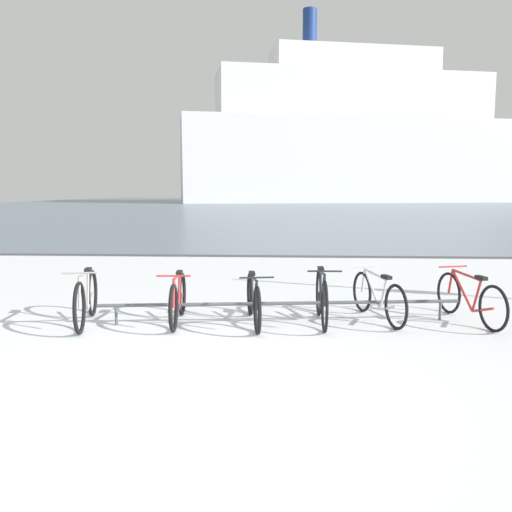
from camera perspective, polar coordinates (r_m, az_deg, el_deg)
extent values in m
cube|color=silver|center=(4.47, -11.38, -18.58)|extent=(80.00, 22.00, 0.08)
cube|color=slate|center=(69.93, 2.36, 5.63)|extent=(80.00, 110.00, 0.08)
cube|color=#47474C|center=(15.05, -0.84, -0.09)|extent=(80.00, 0.50, 0.05)
cylinder|color=#4C5156|center=(7.55, 2.76, -5.15)|extent=(5.16, 0.66, 0.05)
cylinder|color=#4C5156|center=(7.69, -14.92, -6.23)|extent=(0.04, 0.04, 0.28)
cylinder|color=#4C5156|center=(8.17, 19.34, -5.61)|extent=(0.04, 0.04, 0.28)
torus|color=black|center=(7.32, -18.60, -5.36)|extent=(0.19, 0.70, 0.70)
torus|color=black|center=(8.31, -17.33, -3.84)|extent=(0.19, 0.70, 0.70)
cylinder|color=gray|center=(7.62, -18.19, -3.92)|extent=(0.14, 0.53, 0.59)
cylinder|color=gray|center=(7.94, -17.77, -3.63)|extent=(0.07, 0.19, 0.52)
cylinder|color=gray|center=(7.65, -18.16, -1.92)|extent=(0.17, 0.66, 0.08)
cylinder|color=gray|center=(8.11, -17.55, -4.68)|extent=(0.12, 0.45, 0.19)
cylinder|color=gray|center=(7.32, -18.61, -3.75)|extent=(0.06, 0.12, 0.41)
cube|color=black|center=(7.97, -17.76, -1.43)|extent=(0.12, 0.21, 0.05)
cylinder|color=gray|center=(7.31, -18.64, -1.76)|extent=(0.46, 0.11, 0.02)
torus|color=black|center=(7.13, -8.94, -5.60)|extent=(0.10, 0.65, 0.65)
torus|color=black|center=(8.05, -8.03, -4.10)|extent=(0.10, 0.65, 0.65)
cylinder|color=#B22D2D|center=(7.40, -8.64, -4.21)|extent=(0.07, 0.50, 0.55)
cylinder|color=#B22D2D|center=(7.71, -8.34, -3.92)|extent=(0.05, 0.18, 0.49)
cylinder|color=#B22D2D|center=(7.43, -8.60, -2.31)|extent=(0.08, 0.62, 0.08)
cylinder|color=#B22D2D|center=(7.87, -8.20, -4.91)|extent=(0.07, 0.42, 0.18)
cylinder|color=#B22D2D|center=(7.12, -8.93, -4.07)|extent=(0.04, 0.11, 0.38)
cube|color=black|center=(7.73, -8.31, -1.80)|extent=(0.10, 0.21, 0.05)
cylinder|color=#B22D2D|center=(7.12, -8.93, -2.14)|extent=(0.46, 0.06, 0.02)
torus|color=black|center=(6.94, 0.14, -5.89)|extent=(0.15, 0.65, 0.65)
torus|color=black|center=(7.98, -0.63, -4.15)|extent=(0.15, 0.65, 0.65)
cylinder|color=#1E2328|center=(7.25, -0.14, -4.40)|extent=(0.12, 0.56, 0.54)
cylinder|color=#1E2328|center=(7.60, -0.39, -4.04)|extent=(0.07, 0.20, 0.48)
cylinder|color=#1E2328|center=(7.29, -0.20, -2.46)|extent=(0.14, 0.70, 0.08)
cylinder|color=#1E2328|center=(7.78, -0.49, -5.01)|extent=(0.11, 0.47, 0.18)
cylinder|color=#1E2328|center=(6.94, 0.11, -4.32)|extent=(0.05, 0.12, 0.38)
cube|color=black|center=(7.63, -0.44, -1.89)|extent=(0.11, 0.21, 0.05)
cylinder|color=#1E2328|center=(6.94, 0.08, -2.35)|extent=(0.46, 0.09, 0.02)
torus|color=black|center=(7.07, 7.45, -5.46)|extent=(0.05, 0.70, 0.70)
torus|color=black|center=(8.00, 6.83, -3.97)|extent=(0.05, 0.70, 0.70)
cylinder|color=#1E2328|center=(7.35, 7.25, -3.96)|extent=(0.05, 0.50, 0.60)
cylinder|color=#1E2328|center=(7.65, 7.04, -3.69)|extent=(0.04, 0.18, 0.53)
cylinder|color=#1E2328|center=(7.37, 7.23, -1.85)|extent=(0.05, 0.62, 0.09)
cylinder|color=#1E2328|center=(7.82, 6.94, -4.83)|extent=(0.04, 0.42, 0.19)
cylinder|color=#1E2328|center=(7.06, 7.45, -3.76)|extent=(0.04, 0.11, 0.42)
cube|color=black|center=(7.67, 7.03, -1.38)|extent=(0.08, 0.20, 0.05)
cylinder|color=#1E2328|center=(7.05, 7.46, -1.65)|extent=(0.46, 0.03, 0.02)
torus|color=black|center=(8.37, 11.42, -3.82)|extent=(0.22, 0.62, 0.63)
torus|color=black|center=(7.41, 14.94, -5.35)|extent=(0.22, 0.62, 0.63)
cylinder|color=silver|center=(8.04, 12.49, -3.49)|extent=(0.20, 0.56, 0.53)
cylinder|color=silver|center=(7.73, 13.63, -4.12)|extent=(0.09, 0.20, 0.48)
cylinder|color=silver|center=(7.92, 12.79, -1.95)|extent=(0.24, 0.69, 0.08)
cylinder|color=silver|center=(7.63, 14.10, -5.52)|extent=(0.17, 0.47, 0.18)
cylinder|color=silver|center=(8.30, 11.57, -2.63)|extent=(0.07, 0.12, 0.37)
cube|color=black|center=(7.61, 13.97, -2.23)|extent=(0.13, 0.21, 0.05)
cylinder|color=silver|center=(8.23, 11.73, -1.08)|extent=(0.45, 0.15, 0.02)
torus|color=black|center=(8.63, 20.16, -3.77)|extent=(0.20, 0.63, 0.64)
torus|color=black|center=(7.73, 24.34, -5.21)|extent=(0.20, 0.63, 0.64)
cylinder|color=#B22D2D|center=(8.31, 21.46, -3.44)|extent=(0.17, 0.56, 0.54)
cylinder|color=#B22D2D|center=(8.02, 22.81, -4.03)|extent=(0.08, 0.20, 0.48)
cylinder|color=#B22D2D|center=(8.20, 21.84, -1.92)|extent=(0.21, 0.70, 0.08)
cylinder|color=#B22D2D|center=(7.93, 23.35, -5.39)|extent=(0.15, 0.47, 0.18)
cylinder|color=#B22D2D|center=(8.56, 20.36, -2.60)|extent=(0.06, 0.12, 0.38)
cube|color=black|center=(7.91, 23.23, -2.18)|extent=(0.13, 0.21, 0.05)
cylinder|color=#B22D2D|center=(8.49, 20.57, -1.08)|extent=(0.45, 0.14, 0.02)
cube|color=white|center=(81.72, 11.16, 9.99)|extent=(54.31, 22.62, 12.06)
cube|color=white|center=(82.28, 10.42, 16.54)|extent=(40.98, 18.07, 6.63)
cube|color=white|center=(83.24, 10.51, 19.94)|extent=(25.06, 12.95, 3.38)
cylinder|color=navy|center=(82.44, 5.85, 23.31)|extent=(2.04, 2.04, 5.43)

